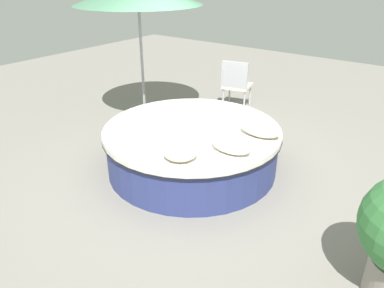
# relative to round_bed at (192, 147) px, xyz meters

# --- Properties ---
(ground_plane) EXTENTS (16.00, 16.00, 0.00)m
(ground_plane) POSITION_rel_round_bed_xyz_m (0.00, 0.00, -0.32)
(ground_plane) COLOR gray
(round_bed) EXTENTS (2.45, 2.45, 0.63)m
(round_bed) POSITION_rel_round_bed_xyz_m (0.00, 0.00, 0.00)
(round_bed) COLOR navy
(round_bed) RESTS_ON ground_plane
(throw_pillow_0) EXTENTS (0.40, 0.39, 0.18)m
(throw_pillow_0) POSITION_rel_round_bed_xyz_m (0.43, -0.80, 0.40)
(throw_pillow_0) COLOR silver
(throw_pillow_0) RESTS_ON round_bed
(throw_pillow_1) EXTENTS (0.53, 0.28, 0.20)m
(throw_pillow_1) POSITION_rel_round_bed_xyz_m (0.81, -0.31, 0.41)
(throw_pillow_1) COLOR white
(throw_pillow_1) RESTS_ON round_bed
(throw_pillow_2) EXTENTS (0.56, 0.29, 0.19)m
(throw_pillow_2) POSITION_rel_round_bed_xyz_m (0.87, 0.32, 0.40)
(throw_pillow_2) COLOR silver
(throw_pillow_2) RESTS_ON round_bed
(patio_chair) EXTENTS (0.62, 0.61, 0.98)m
(patio_chair) POSITION_rel_round_bed_xyz_m (-0.76, 2.45, 0.24)
(patio_chair) COLOR #B7B7BC
(patio_chair) RESTS_ON ground_plane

